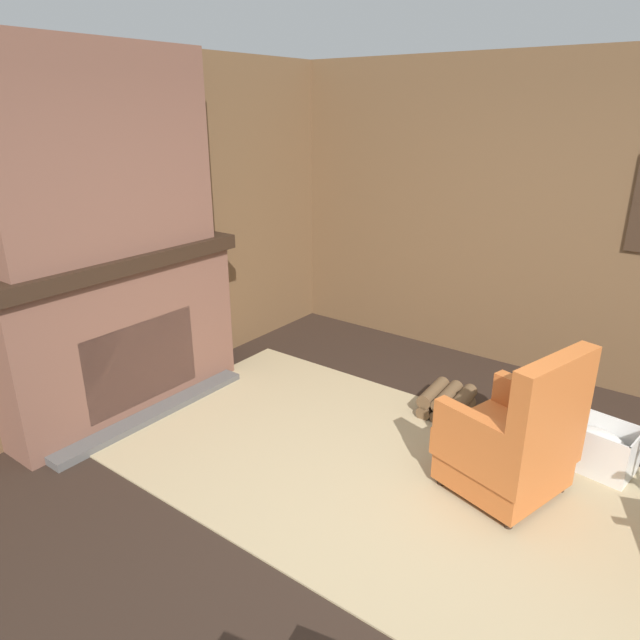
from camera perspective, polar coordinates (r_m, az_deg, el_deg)
The scene contains 12 objects.
ground_plane at distance 3.48m, azimuth 7.77°, elevation -20.33°, with size 14.00×14.00×0.00m, color #2D2119.
wood_panel_wall_left at distance 4.59m, azimuth -21.59°, elevation 7.66°, with size 0.06×5.82×2.70m.
wood_panel_wall_back at distance 5.20m, azimuth 23.26°, elevation 8.87°, with size 5.82×0.09×2.70m.
fireplace_hearth at distance 4.60m, azimuth -18.86°, elevation -1.43°, with size 0.59×1.98×1.26m.
chimney_breast at distance 4.32m, azimuth -21.06°, elevation 15.37°, with size 0.34×1.66×1.42m.
area_rug at distance 3.86m, azimuth 8.37°, elevation -15.55°, with size 4.22×2.12×0.01m.
armchair at distance 3.71m, azimuth 18.73°, elevation -11.54°, with size 0.79×0.82×1.00m.
firewood_stack at distance 4.59m, azimuth 12.57°, elevation -8.01°, with size 0.37×0.42×0.21m.
laundry_basket at distance 4.26m, azimuth 25.74°, elevation -11.20°, with size 0.54×0.38×0.33m.
oil_lamp_vase at distance 4.23m, azimuth -25.07°, elevation 6.29°, with size 0.13×0.13×0.28m.
storage_case at distance 4.80m, azimuth -14.17°, elevation 8.65°, with size 0.15×0.28×0.12m.
decorative_plate_on_mantel at distance 4.44m, azimuth -20.67°, elevation 7.78°, with size 0.06×0.24×0.24m.
Camera 1 is at (1.20, -2.35, 2.27)m, focal length 32.00 mm.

